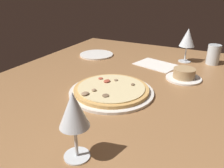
# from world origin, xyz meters

# --- Properties ---
(dining_table) EXTENTS (1.50, 1.10, 0.04)m
(dining_table) POSITION_xyz_m (0.00, 0.00, 0.02)
(dining_table) COLOR #996B42
(dining_table) RESTS_ON ground
(pizza_main) EXTENTS (0.32, 0.32, 0.03)m
(pizza_main) POSITION_xyz_m (0.04, 0.01, 0.05)
(pizza_main) COLOR silver
(pizza_main) RESTS_ON dining_table
(ramekin_on_saucer) EXTENTS (0.15, 0.15, 0.05)m
(ramekin_on_saucer) POSITION_xyz_m (-0.23, 0.23, 0.06)
(ramekin_on_saucer) COLOR white
(ramekin_on_saucer) RESTS_ON dining_table
(wine_glass_far) EXTENTS (0.08, 0.08, 0.18)m
(wine_glass_far) POSITION_xyz_m (-0.48, 0.19, 0.17)
(wine_glass_far) COLOR silver
(wine_glass_far) RESTS_ON dining_table
(wine_glass_near) EXTENTS (0.07, 0.07, 0.17)m
(wine_glass_near) POSITION_xyz_m (0.38, 0.10, 0.16)
(wine_glass_near) COLOR silver
(wine_glass_near) RESTS_ON dining_table
(water_glass) EXTENTS (0.06, 0.06, 0.10)m
(water_glass) POSITION_xyz_m (-0.51, 0.32, 0.09)
(water_glass) COLOR silver
(water_glass) RESTS_ON dining_table
(side_plate) EXTENTS (0.19, 0.19, 0.01)m
(side_plate) POSITION_xyz_m (-0.37, -0.29, 0.04)
(side_plate) COLOR white
(side_plate) RESTS_ON dining_table
(paper_menu) EXTENTS (0.19, 0.23, 0.00)m
(paper_menu) POSITION_xyz_m (-0.36, 0.07, 0.04)
(paper_menu) COLOR white
(paper_menu) RESTS_ON dining_table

